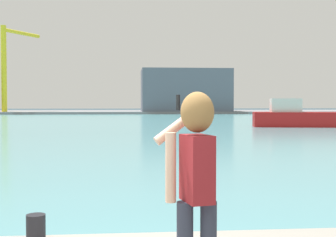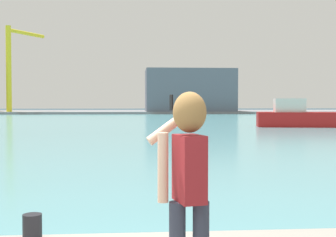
{
  "view_description": "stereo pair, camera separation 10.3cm",
  "coord_description": "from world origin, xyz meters",
  "px_view_note": "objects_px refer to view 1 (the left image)",
  "views": [
    {
      "loc": [
        0.4,
        -3.73,
        2.29
      ],
      "look_at": [
        1.28,
        6.19,
        1.93
      ],
      "focal_mm": 48.86,
      "sensor_mm": 36.0,
      "label": 1
    },
    {
      "loc": [
        0.5,
        -3.74,
        2.29
      ],
      "look_at": [
        1.28,
        6.19,
        1.93
      ],
      "focal_mm": 48.86,
      "sensor_mm": 36.0,
      "label": 2
    }
  ],
  "objects_px": {
    "person_photographer": "(195,172)",
    "harbor_bollard": "(36,228)",
    "warehouse_right": "(185,90)",
    "boat_moored": "(294,117)",
    "port_crane": "(8,60)"
  },
  "relations": [
    {
      "from": "boat_moored",
      "to": "person_photographer",
      "type": "bearing_deg",
      "value": -100.87
    },
    {
      "from": "warehouse_right",
      "to": "port_crane",
      "type": "xyz_separation_m",
      "value": [
        -34.1,
        -2.47,
        5.57
      ]
    },
    {
      "from": "warehouse_right",
      "to": "harbor_bollard",
      "type": "bearing_deg",
      "value": -98.36
    },
    {
      "from": "person_photographer",
      "to": "warehouse_right",
      "type": "distance_m",
      "value": 88.64
    },
    {
      "from": "person_photographer",
      "to": "warehouse_right",
      "type": "relative_size",
      "value": 0.1
    },
    {
      "from": "harbor_bollard",
      "to": "warehouse_right",
      "type": "distance_m",
      "value": 87.18
    },
    {
      "from": "person_photographer",
      "to": "harbor_bollard",
      "type": "distance_m",
      "value": 2.56
    },
    {
      "from": "harbor_bollard",
      "to": "port_crane",
      "type": "distance_m",
      "value": 86.91
    },
    {
      "from": "person_photographer",
      "to": "port_crane",
      "type": "relative_size",
      "value": 0.11
    },
    {
      "from": "boat_moored",
      "to": "warehouse_right",
      "type": "relative_size",
      "value": 0.46
    },
    {
      "from": "boat_moored",
      "to": "port_crane",
      "type": "relative_size",
      "value": 0.5
    },
    {
      "from": "harbor_bollard",
      "to": "warehouse_right",
      "type": "xyz_separation_m",
      "value": [
        12.66,
        86.17,
        3.85
      ]
    },
    {
      "from": "person_photographer",
      "to": "harbor_bollard",
      "type": "relative_size",
      "value": 5.49
    },
    {
      "from": "boat_moored",
      "to": "port_crane",
      "type": "distance_m",
      "value": 62.14
    },
    {
      "from": "person_photographer",
      "to": "warehouse_right",
      "type": "bearing_deg",
      "value": -19.86
    }
  ]
}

